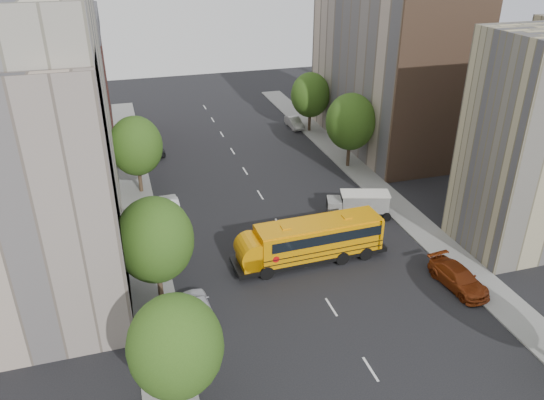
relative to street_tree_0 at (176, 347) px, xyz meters
name	(u,v)px	position (x,y,z in m)	size (l,w,h in m)	color
ground	(293,247)	(11.00, 14.00, -4.64)	(120.00, 120.00, 0.00)	black
sidewalk_left	(144,237)	(-0.50, 19.00, -4.58)	(3.00, 80.00, 0.12)	slate
sidewalk_right	(391,201)	(22.50, 19.00, -4.58)	(3.00, 80.00, 0.12)	slate
lane_markings	(260,195)	(11.00, 24.00, -4.64)	(0.15, 64.00, 0.01)	silver
building_left_cream	(38,128)	(-7.00, 20.00, 5.36)	(10.00, 26.00, 20.00)	beige
building_left_redbrick	(62,95)	(-7.00, 42.00, 1.86)	(10.00, 15.00, 13.00)	maroon
building_left_near	(27,210)	(-7.00, 9.50, 3.86)	(10.00, 7.00, 17.00)	#B6A08D
building_right_near	(541,145)	(29.00, 9.50, 3.86)	(10.00, 7.00, 17.00)	tan
building_right_far	(387,67)	(29.00, 34.00, 4.36)	(10.00, 22.00, 18.00)	#B6A08D
building_right_sidewall	(441,92)	(29.00, 23.00, 4.36)	(10.10, 0.30, 18.00)	brown
street_tree_0	(176,347)	(0.00, 0.00, 0.00)	(4.80, 4.80, 7.41)	#38281C
street_tree_1	(155,240)	(0.00, 10.00, 0.31)	(5.12, 5.12, 7.90)	#38281C
street_tree_2	(136,146)	(0.00, 28.00, 0.19)	(4.99, 4.99, 7.71)	#38281C
street_tree_4	(351,122)	(22.00, 28.00, 0.43)	(5.25, 5.25, 8.10)	#38281C
street_tree_5	(310,95)	(22.00, 40.00, 0.06)	(4.86, 4.86, 7.51)	#38281C
school_bus	(309,240)	(11.45, 11.82, -2.74)	(12.20, 3.34, 3.41)	black
safari_truck	(359,204)	(18.37, 17.43, -3.44)	(5.61, 3.31, 2.27)	black
parked_car_0	(198,307)	(2.20, 7.72, -3.91)	(1.73, 4.29, 1.46)	silver
parked_car_1	(170,205)	(2.20, 22.96, -3.93)	(1.51, 4.32, 1.42)	silver
parked_car_2	(152,148)	(1.99, 37.96, -3.97)	(2.23, 4.84, 1.34)	black
parked_car_3	(458,278)	(20.60, 5.59, -3.89)	(2.10, 5.15, 1.50)	maroon
parked_car_5	(294,122)	(20.60, 41.83, -3.96)	(1.43, 4.11, 1.35)	#9F9E99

